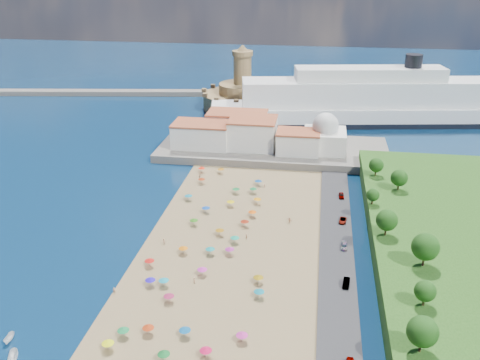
# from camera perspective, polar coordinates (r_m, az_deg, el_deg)

# --- Properties ---
(ground) EXTENTS (700.00, 700.00, 0.00)m
(ground) POSITION_cam_1_polar(r_m,az_deg,el_deg) (149.36, -2.98, -6.43)
(ground) COLOR #071938
(ground) RESTS_ON ground
(terrace) EXTENTS (90.00, 36.00, 3.00)m
(terrace) POSITION_cam_1_polar(r_m,az_deg,el_deg) (213.50, 3.54, 3.24)
(terrace) COLOR #59544C
(terrace) RESTS_ON ground
(jetty) EXTENTS (18.00, 70.00, 2.40)m
(jetty) POSITION_cam_1_polar(r_m,az_deg,el_deg) (249.25, -0.76, 6.11)
(jetty) COLOR #59544C
(jetty) RESTS_ON ground
(breakwater) EXTENTS (199.03, 34.77, 2.60)m
(breakwater) POSITION_cam_1_polar(r_m,az_deg,el_deg) (320.36, -17.16, 8.91)
(breakwater) COLOR #59544C
(breakwater) RESTS_ON ground
(waterfront_buildings) EXTENTS (57.00, 29.00, 11.00)m
(waterfront_buildings) POSITION_cam_1_polar(r_m,az_deg,el_deg) (213.52, 0.10, 5.09)
(waterfront_buildings) COLOR silver
(waterfront_buildings) RESTS_ON terrace
(domed_building) EXTENTS (16.00, 16.00, 15.00)m
(domed_building) POSITION_cam_1_polar(r_m,az_deg,el_deg) (208.52, 9.04, 4.68)
(domed_building) COLOR silver
(domed_building) RESTS_ON terrace
(fortress) EXTENTS (40.00, 40.00, 32.40)m
(fortress) POSITION_cam_1_polar(r_m,az_deg,el_deg) (276.40, 0.26, 8.97)
(fortress) COLOR #9D7A4E
(fortress) RESTS_ON ground
(cruise_ship) EXTENTS (147.67, 45.44, 31.92)m
(cruise_ship) POSITION_cam_1_polar(r_m,az_deg,el_deg) (258.08, 13.43, 7.97)
(cruise_ship) COLOR black
(cruise_ship) RESTS_ON ground
(beach_parasols) EXTENTS (32.22, 115.25, 2.20)m
(beach_parasols) POSITION_cam_1_polar(r_m,az_deg,el_deg) (139.69, -4.14, -7.68)
(beach_parasols) COLOR gray
(beach_parasols) RESTS_ON beach
(beachgoers) EXTENTS (39.68, 98.45, 1.83)m
(beachgoers) POSITION_cam_1_polar(r_m,az_deg,el_deg) (147.90, -2.14, -6.24)
(beachgoers) COLOR tan
(beachgoers) RESTS_ON beach
(moored_boats) EXTENTS (6.52, 9.68, 1.78)m
(moored_boats) POSITION_cam_1_polar(r_m,az_deg,el_deg) (119.55, -23.15, -16.45)
(moored_boats) COLOR white
(moored_boats) RESTS_ON ground
(parked_cars) EXTENTS (2.55, 82.41, 1.42)m
(parked_cars) POSITION_cam_1_polar(r_m,az_deg,el_deg) (144.51, 11.07, -7.33)
(parked_cars) COLOR gray
(parked_cars) RESTS_ON promenade
(hillside_trees) EXTENTS (14.41, 104.27, 8.24)m
(hillside_trees) POSITION_cam_1_polar(r_m,az_deg,el_deg) (132.70, 17.21, -6.48)
(hillside_trees) COLOR #382314
(hillside_trees) RESTS_ON hillside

